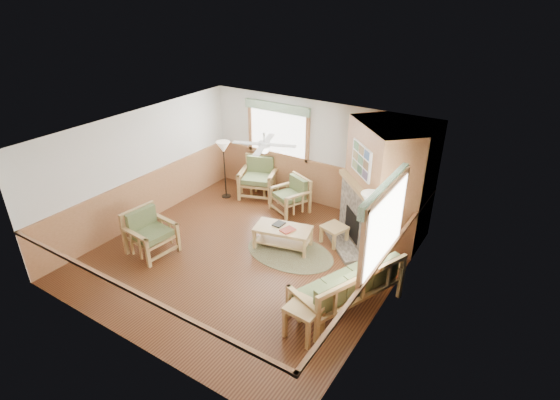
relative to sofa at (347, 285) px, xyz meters
The scene contains 24 objects.
floor 2.51m from the sofa, behind, with size 6.00×6.00×0.01m, color #4D2915.
ceiling 3.33m from the sofa, behind, with size 6.00×6.00×0.01m, color white.
wall_back 4.22m from the sofa, 126.38° to the left, with size 6.00×0.02×2.70m, color silver.
wall_front 3.73m from the sofa, 132.43° to the right, with size 6.00×0.02×2.70m, color silver.
wall_left 5.53m from the sofa, behind, with size 0.02×6.00×2.70m, color silver.
wall_right 1.09m from the sofa, 30.28° to the left, with size 0.02×6.00×2.70m, color silver.
wainscot 2.47m from the sofa, behind, with size 6.00×6.00×1.10m, color #9F6941, non-canonical shape.
fireplace 2.56m from the sofa, 99.52° to the left, with size 2.20×2.20×2.70m, color #9F6941, non-canonical shape.
window_back 5.25m from the sofa, 137.22° to the left, with size 1.90×0.16×1.50m, color white, non-canonical shape.
window_right 2.13m from the sofa, 13.45° to the left, with size 0.16×1.90×1.50m, color white, non-canonical shape.
ceiling_fan 3.13m from the sofa, 163.84° to the left, with size 1.24×1.24×0.36m, color white, non-canonical shape.
sofa is the anchor object (origin of this frame).
armchair_back_left 4.87m from the sofa, 143.83° to the left, with size 0.91×0.91×1.02m, color #A6834E, non-canonical shape.
armchair_back_right 3.73m from the sofa, 136.90° to the left, with size 0.78×0.78×0.87m, color #A6834E, non-canonical shape.
armchair_left 4.28m from the sofa, behind, with size 0.85×0.85×0.96m, color #A6834E, non-canonical shape.
coffee_table 2.26m from the sofa, 152.26° to the left, with size 1.22×0.61×0.49m, color #A6834E, non-canonical shape.
end_table_chairs 4.83m from the sofa, 143.43° to the left, with size 0.45×0.43×0.50m, color #A6834E, non-canonical shape.
end_table_sofa 1.07m from the sofa, 105.32° to the right, with size 0.54×0.52×0.60m, color #A6834E, non-canonical shape.
footstool 2.14m from the sofa, 121.89° to the left, with size 0.48×0.48×0.42m, color #A6834E, non-canonical shape.
braided_rug 2.02m from the sofa, 152.01° to the left, with size 1.99×1.99×0.01m, color brown.
floor_lamp_left 5.16m from the sofa, 153.29° to the left, with size 0.36×0.36×1.57m, color black, non-canonical shape.
floor_lamp_right 1.26m from the sofa, 96.71° to the left, with size 0.40×0.40×1.74m, color black, non-canonical shape.
book_red 2.09m from the sofa, 151.56° to the left, with size 0.22×0.30×0.03m, color maroon.
book_dark 2.41m from the sofa, 152.45° to the left, with size 0.20×0.27×0.03m, color black.
Camera 1 is at (4.77, -6.14, 5.28)m, focal length 28.00 mm.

